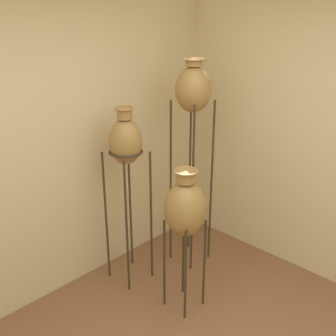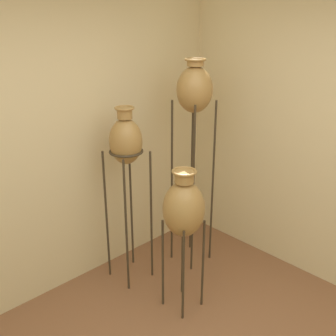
# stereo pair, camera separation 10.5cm
# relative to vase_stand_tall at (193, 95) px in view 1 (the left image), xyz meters

# --- Properties ---
(wall_back) EXTENTS (7.84, 0.06, 2.70)m
(wall_back) POSITION_rel_vase_stand_tall_xyz_m (-1.28, 0.56, -0.33)
(wall_back) COLOR beige
(wall_back) RESTS_ON ground_plane
(vase_stand_tall) EXTENTS (0.32, 0.32, 1.99)m
(vase_stand_tall) POSITION_rel_vase_stand_tall_xyz_m (0.00, 0.00, 0.00)
(vase_stand_tall) COLOR #382D1E
(vase_stand_tall) RESTS_ON ground_plane
(vase_stand_medium) EXTENTS (0.31, 0.31, 1.63)m
(vase_stand_medium) POSITION_rel_vase_stand_tall_xyz_m (-0.62, 0.20, -0.37)
(vase_stand_medium) COLOR #382D1E
(vase_stand_medium) RESTS_ON ground_plane
(vase_stand_short) EXTENTS (0.33, 0.33, 1.24)m
(vase_stand_short) POSITION_rel_vase_stand_tall_xyz_m (-0.56, -0.43, -0.76)
(vase_stand_short) COLOR #382D1E
(vase_stand_short) RESTS_ON ground_plane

